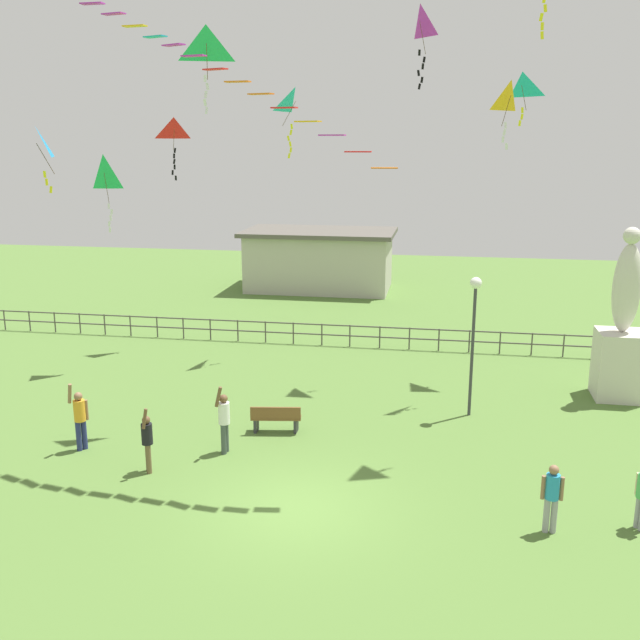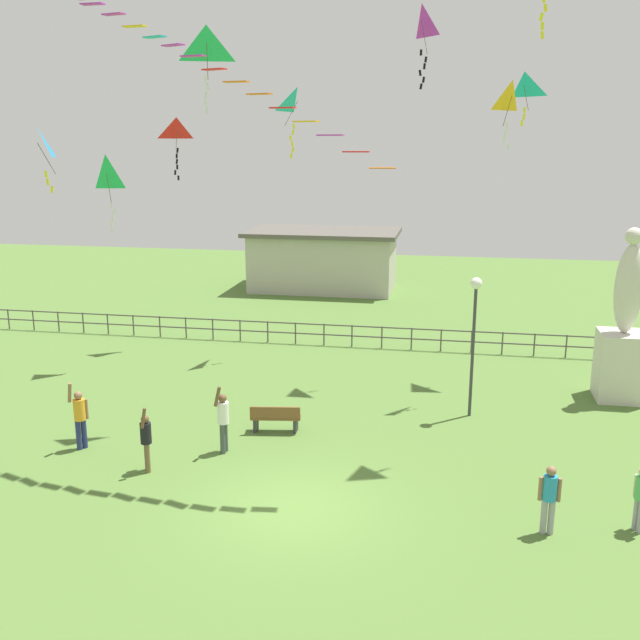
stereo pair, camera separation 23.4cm
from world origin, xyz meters
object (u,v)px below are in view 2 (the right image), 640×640
(kite_2, at_px, (107,175))
(kite_3, at_px, (177,132))
(lamppost, at_px, (475,317))
(kite_8, at_px, (207,46))
(statue_monument, at_px, (623,343))
(streamer_kite, at_px, (114,5))
(person_2, at_px, (146,438))
(kite_1, at_px, (297,104))
(kite_4, at_px, (512,98))
(kite_7, at_px, (421,24))
(person_0, at_px, (223,418))
(person_3, at_px, (549,495))
(park_bench, at_px, (275,418))
(person_4, at_px, (80,415))
(kite_5, at_px, (38,145))
(kite_0, at_px, (524,87))

(kite_2, distance_m, kite_3, 4.07)
(lamppost, xyz_separation_m, kite_8, (-7.83, -1.48, 7.85))
(statue_monument, relative_size, kite_3, 2.38)
(kite_2, xyz_separation_m, streamer_kite, (3.72, -6.29, 4.58))
(kite_3, bearing_deg, person_2, -73.88)
(kite_1, bearing_deg, kite_3, 176.72)
(kite_4, height_order, kite_8, kite_8)
(kite_4, relative_size, kite_7, 0.78)
(lamppost, relative_size, kite_1, 1.73)
(person_2, xyz_separation_m, kite_2, (-4.81, 8.33, 6.37))
(lamppost, bearing_deg, kite_3, 152.45)
(person_0, xyz_separation_m, kite_3, (-5.03, 10.29, 7.86))
(kite_7, bearing_deg, kite_3, 167.51)
(person_3, height_order, streamer_kite, streamer_kite)
(park_bench, height_order, person_2, person_2)
(kite_3, bearing_deg, kite_4, -17.02)
(lamppost, relative_size, person_0, 2.21)
(statue_monument, height_order, kite_1, kite_1)
(person_3, relative_size, kite_3, 0.66)
(person_4, bearing_deg, streamer_kite, 37.65)
(streamer_kite, bearing_deg, kite_5, 162.81)
(person_0, bearing_deg, streamer_kite, 169.04)
(kite_2, relative_size, kite_4, 1.33)
(kite_4, bearing_deg, kite_5, -159.95)
(person_4, relative_size, kite_7, 0.74)
(lamppost, bearing_deg, park_bench, -156.89)
(person_3, distance_m, kite_3, 20.38)
(kite_7, height_order, streamer_kite, kite_7)
(park_bench, xyz_separation_m, person_4, (-5.13, -2.15, 0.55))
(kite_0, bearing_deg, person_4, -142.80)
(kite_3, xyz_separation_m, streamer_kite, (2.32, -9.76, 3.00))
(kite_3, relative_size, kite_7, 0.89)
(park_bench, height_order, kite_7, kite_7)
(kite_1, bearing_deg, person_2, -97.98)
(kite_1, distance_m, streamer_kite, 10.05)
(person_4, bearing_deg, statue_monument, 24.20)
(lamppost, relative_size, person_3, 2.76)
(park_bench, distance_m, kite_2, 11.40)
(lamppost, relative_size, kite_5, 2.40)
(kite_5, distance_m, kite_8, 5.61)
(person_2, relative_size, kite_2, 0.65)
(person_2, distance_m, kite_7, 16.22)
(statue_monument, bearing_deg, kite_7, 168.00)
(person_3, bearing_deg, kite_4, 94.46)
(kite_8, bearing_deg, kite_3, 117.76)
(lamppost, relative_size, kite_7, 1.63)
(park_bench, bearing_deg, person_4, -157.24)
(statue_monument, xyz_separation_m, kite_3, (-16.84, 3.67, 6.90))
(kite_3, xyz_separation_m, kite_8, (4.03, -7.67, 2.22))
(statue_monument, relative_size, kite_0, 3.29)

